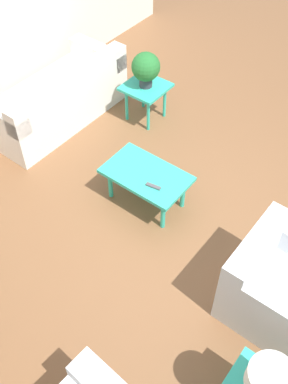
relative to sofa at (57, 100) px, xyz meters
name	(u,v)px	position (x,y,z in m)	size (l,w,h in m)	color
ground_plane	(175,219)	(-2.22, 0.48, -0.30)	(14.00, 14.00, 0.00)	brown
sofa	(57,100)	(0.00, 0.00, 0.00)	(0.88, 1.91, 0.78)	white
armchair	(280,288)	(-3.53, 0.78, 0.01)	(0.91, 0.89, 0.80)	silver
coffee_table	(146,177)	(-1.81, 0.47, 0.07)	(0.91, 0.56, 0.43)	#2DB79E
side_table_plant	(146,91)	(-0.90, -0.71, 0.12)	(0.53, 0.53, 0.50)	#2DB79E
potted_plant	(146,68)	(-0.90, -0.71, 0.46)	(0.36, 0.36, 0.45)	#333338
table_lamp	(270,381)	(-3.82, 1.78, 0.52)	(0.32, 0.32, 0.44)	red
remote_control	(153,186)	(-1.98, 0.58, 0.14)	(0.16, 0.07, 0.02)	#4C4C51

